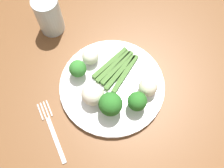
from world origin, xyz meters
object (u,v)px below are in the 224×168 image
object	(u,v)px
broccoli_back_right	(111,104)
cauliflower_near_center	(90,56)
asparagus_bundle	(117,69)
dining_table	(116,87)
broccoli_right	(78,69)
water_glass	(49,15)
plate	(112,86)
cauliflower_near_fork	(148,87)
fork	(52,130)
cauliflower_outer_edge	(93,94)
broccoli_left	(137,101)

from	to	relation	value
broccoli_back_right	cauliflower_near_center	size ratio (longest dim) A/B	1.59
asparagus_bundle	dining_table	bearing A→B (deg)	-146.33
cauliflower_near_center	asparagus_bundle	bearing A→B (deg)	-50.49
broccoli_right	water_glass	distance (m)	0.18
cauliflower_near_center	broccoli_back_right	bearing A→B (deg)	-97.30
dining_table	plate	distance (m)	0.13
plate	broccoli_right	size ratio (longest dim) A/B	5.03
cauliflower_near_fork	fork	distance (m)	0.26
broccoli_right	cauliflower_outer_edge	distance (m)	0.08
plate	broccoli_back_right	size ratio (longest dim) A/B	3.88
plate	fork	size ratio (longest dim) A/B	1.64
cauliflower_outer_edge	water_glass	distance (m)	0.26
broccoli_right	fork	size ratio (longest dim) A/B	0.33
dining_table	plate	world-z (taller)	plate
fork	water_glass	world-z (taller)	water_glass
asparagus_bundle	broccoli_back_right	size ratio (longest dim) A/B	1.93
broccoli_right	water_glass	xyz separation A→B (m)	(-0.00, 0.18, 0.01)
broccoli_left	dining_table	bearing A→B (deg)	85.57
fork	dining_table	bearing A→B (deg)	-69.59
dining_table	water_glass	distance (m)	0.29
broccoli_left	cauliflower_outer_edge	size ratio (longest dim) A/B	1.04
dining_table	broccoli_left	world-z (taller)	broccoli_left
cauliflower_outer_edge	fork	world-z (taller)	cauliflower_outer_edge
plate	water_glass	distance (m)	0.26
water_glass	broccoli_right	bearing A→B (deg)	-89.89
asparagus_bundle	cauliflower_near_fork	size ratio (longest dim) A/B	2.84
dining_table	asparagus_bundle	world-z (taller)	asparagus_bundle
dining_table	cauliflower_outer_edge	distance (m)	0.18
asparagus_bundle	broccoli_right	bearing A→B (deg)	-42.09
broccoli_back_right	cauliflower_near_fork	xyz separation A→B (m)	(0.10, 0.00, -0.02)
broccoli_back_right	fork	size ratio (longest dim) A/B	0.42
cauliflower_outer_edge	broccoli_right	bearing A→B (deg)	92.02
dining_table	broccoli_right	size ratio (longest dim) A/B	23.42
broccoli_left	cauliflower_outer_edge	world-z (taller)	broccoli_left
broccoli_back_right	fork	bearing A→B (deg)	170.57
broccoli_right	broccoli_back_right	distance (m)	0.13
cauliflower_near_fork	water_glass	bearing A→B (deg)	113.43
broccoli_left	cauliflower_near_center	size ratio (longest dim) A/B	1.33
dining_table	broccoli_right	bearing A→B (deg)	160.41
broccoli_right	cauliflower_near_center	bearing A→B (deg)	25.88
cauliflower_outer_edge	broccoli_left	bearing A→B (deg)	-39.17
broccoli_right	fork	bearing A→B (deg)	-140.63
plate	fork	world-z (taller)	plate
asparagus_bundle	broccoli_left	bearing A→B (deg)	65.37
broccoli_left	cauliflower_near_center	xyz separation A→B (m)	(-0.04, 0.17, -0.01)
water_glass	dining_table	bearing A→B (deg)	-65.92
plate	broccoli_right	distance (m)	0.10
cauliflower_outer_edge	plate	bearing A→B (deg)	10.08
plate	broccoli_left	size ratio (longest dim) A/B	4.64
fork	cauliflower_near_fork	bearing A→B (deg)	-91.95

